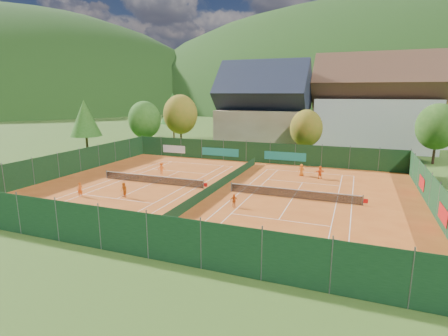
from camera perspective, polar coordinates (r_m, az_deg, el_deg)
ground at (r=37.19m, az=-1.10°, el=-3.66°), size 600.00×600.00×0.00m
clay_pad at (r=37.18m, az=-1.10°, el=-3.62°), size 40.00×32.00×0.01m
court_markings_left at (r=40.76m, az=-11.60°, el=-2.43°), size 11.03×23.83×0.00m
court_markings_right at (r=35.09m, az=11.14°, el=-4.82°), size 11.03×23.83×0.00m
tennis_net_left at (r=40.56m, az=-11.44°, el=-1.78°), size 13.30×0.10×1.02m
tennis_net_right at (r=34.92m, az=11.43°, el=-4.07°), size 13.30×0.10×1.02m
court_divider at (r=37.05m, az=-1.11°, el=-2.88°), size 0.03×28.80×1.00m
fence_north at (r=51.79m, az=5.08°, el=2.54°), size 40.00×0.10×3.00m
fence_south at (r=23.45m, az=-16.18°, el=-9.99°), size 40.00×0.04×3.00m
fence_west at (r=47.88m, az=-23.90°, el=0.76°), size 0.04×32.00×3.00m
fence_east at (r=34.93m, az=31.06°, el=-3.96°), size 0.09×32.00×3.00m
chalet at (r=65.34m, az=6.42°, el=9.08°), size 16.20×12.00×16.00m
hotel_block_a at (r=69.23m, az=23.35°, el=8.98°), size 21.60×11.00×17.25m
tree_west_front at (r=64.05m, az=-12.84°, el=7.69°), size 5.72×5.72×8.69m
tree_west_mid at (r=67.10m, az=-7.12°, el=8.67°), size 6.44×6.44×9.78m
tree_west_back at (r=76.95m, az=-8.31°, el=9.59°), size 5.60×5.60×10.00m
tree_center at (r=55.90m, az=13.27°, el=6.34°), size 5.01×5.01×7.60m
tree_east_front at (r=58.29m, az=31.47°, el=5.77°), size 5.72×5.72×8.69m
tree_west_side at (r=61.42m, az=-21.76°, el=7.57°), size 5.04×5.04×9.00m
tree_east_back at (r=74.28m, az=30.98°, el=7.90°), size 7.15×7.15×10.86m
mountain_backdrop at (r=271.65m, az=23.76°, el=0.67°), size 820.00×530.00×242.00m
ball_hopper at (r=24.51m, az=17.86°, el=-11.50°), size 0.34×0.34×0.80m
loose_ball_0 at (r=39.32m, az=-19.84°, el=-3.44°), size 0.07×0.07×0.07m
loose_ball_1 at (r=25.57m, az=-3.93°, el=-11.16°), size 0.07×0.07×0.07m
player_left_near at (r=37.59m, az=-22.44°, el=-3.26°), size 0.60×0.48×1.44m
player_left_mid at (r=35.77m, az=-16.04°, el=-3.49°), size 0.91×0.83×1.53m
player_left_far at (r=44.94m, az=-10.16°, el=-0.02°), size 1.08×0.77×1.52m
player_right_near at (r=31.62m, az=1.62°, el=-5.33°), size 0.77×0.68×1.25m
player_right_far_a at (r=44.28m, az=12.53°, el=-0.32°), size 0.85×0.69×1.50m
player_right_far_b at (r=43.33m, az=15.39°, el=-0.70°), size 1.37×1.34×1.57m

